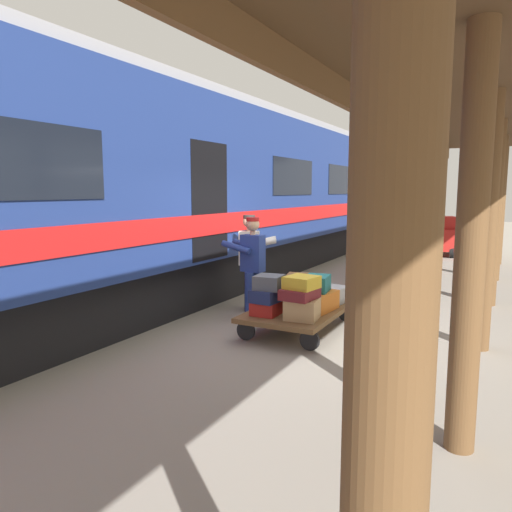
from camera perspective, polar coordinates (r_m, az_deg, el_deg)
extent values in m
plane|color=gray|center=(7.74, 7.61, -8.31)|extent=(60.00, 60.00, 0.00)
cylinder|color=brown|center=(15.62, 26.93, 5.33)|extent=(0.24, 0.24, 3.40)
cylinder|color=brown|center=(12.75, 26.69, 4.98)|extent=(0.24, 0.24, 3.40)
cylinder|color=brown|center=(9.88, 26.31, 4.44)|extent=(0.24, 0.24, 3.40)
cylinder|color=brown|center=(7.02, 25.63, 3.45)|extent=(0.24, 0.24, 3.40)
cylinder|color=brown|center=(4.16, 24.02, 1.09)|extent=(0.24, 0.24, 3.40)
cylinder|color=brown|center=(1.35, 15.46, -11.25)|extent=(0.24, 0.24, 3.40)
cube|color=#432E1A|center=(7.13, 26.51, 17.85)|extent=(3.20, 18.03, 0.16)
cube|color=brown|center=(7.32, 13.67, 16.32)|extent=(0.08, 18.03, 0.30)
cube|color=navy|center=(9.27, -13.36, 8.88)|extent=(3.00, 20.52, 2.90)
cube|color=black|center=(9.42, -13.00, -2.74)|extent=(2.55, 19.50, 0.90)
cube|color=#99999E|center=(9.44, -13.67, 18.33)|extent=(2.76, 20.11, 0.20)
cube|color=red|center=(8.38, -5.36, 3.72)|extent=(0.03, 20.11, 0.36)
cube|color=black|center=(14.90, 10.03, 8.85)|extent=(0.02, 2.26, 0.84)
cube|color=black|center=(11.54, 4.50, 9.30)|extent=(0.02, 2.26, 0.84)
cube|color=black|center=(5.71, -25.90, 10.16)|extent=(0.02, 2.26, 0.84)
cube|color=black|center=(8.39, -5.74, 6.46)|extent=(0.12, 1.10, 2.00)
cube|color=brown|center=(7.47, 5.18, -6.38)|extent=(1.22, 2.05, 0.07)
cylinder|color=black|center=(6.61, 6.37, -9.86)|extent=(0.28, 0.05, 0.28)
cylinder|color=black|center=(7.01, -1.19, -8.78)|extent=(0.28, 0.05, 0.28)
cylinder|color=black|center=(8.10, 10.64, -6.63)|extent=(0.28, 0.05, 0.28)
cylinder|color=black|center=(8.43, 4.24, -5.95)|extent=(0.28, 0.05, 0.28)
cube|color=maroon|center=(8.05, 4.93, -4.49)|extent=(0.45, 0.66, 0.16)
cube|color=brown|center=(7.53, 3.26, -4.90)|extent=(0.48, 0.64, 0.27)
cube|color=#9EA0A5|center=(7.85, 8.65, -4.52)|extent=(0.54, 0.58, 0.26)
cube|color=#AD231E|center=(7.05, 1.35, -6.09)|extent=(0.37, 0.47, 0.20)
cube|color=#CC6B23|center=(7.33, 7.20, -5.28)|extent=(0.52, 0.68, 0.28)
cube|color=tan|center=(6.82, 5.52, -6.20)|extent=(0.49, 0.51, 0.29)
cube|color=navy|center=(6.99, 1.41, -4.64)|extent=(0.40, 0.54, 0.18)
cube|color=maroon|center=(6.75, 5.19, -4.45)|extent=(0.45, 0.55, 0.15)
cube|color=gold|center=(6.72, 5.42, -3.12)|extent=(0.46, 0.47, 0.17)
cube|color=brown|center=(8.02, 4.92, -3.06)|extent=(0.47, 0.59, 0.24)
cube|color=#4C515B|center=(6.93, 1.54, -3.13)|extent=(0.41, 0.41, 0.20)
cube|color=#1E666B|center=(7.31, 7.21, -3.23)|extent=(0.40, 0.48, 0.24)
cylinder|color=navy|center=(8.06, -0.01, -4.60)|extent=(0.16, 0.16, 0.82)
cylinder|color=navy|center=(7.89, -0.76, -4.86)|extent=(0.16, 0.16, 0.82)
cube|color=navy|center=(7.85, -0.39, 0.33)|extent=(0.37, 0.24, 0.60)
cylinder|color=tan|center=(7.82, -0.39, 2.73)|extent=(0.09, 0.09, 0.06)
sphere|color=tan|center=(7.81, -0.39, 3.76)|extent=(0.22, 0.22, 0.22)
cylinder|color=#A51919|center=(7.80, -0.39, 4.36)|extent=(0.21, 0.21, 0.06)
cylinder|color=navy|center=(8.09, -1.14, 1.27)|extent=(0.53, 0.13, 0.21)
cylinder|color=navy|center=(7.82, -2.37, 1.04)|extent=(0.53, 0.13, 0.21)
cylinder|color=#332D28|center=(8.58, -0.85, -3.84)|extent=(0.16, 0.16, 0.82)
cylinder|color=#332D28|center=(8.77, -0.77, -3.58)|extent=(0.16, 0.16, 0.82)
cube|color=silver|center=(8.56, -0.82, 0.95)|extent=(0.42, 0.35, 0.60)
cylinder|color=tan|center=(8.53, -0.82, 3.15)|extent=(0.09, 0.09, 0.06)
sphere|color=tan|center=(8.52, -0.82, 4.09)|extent=(0.22, 0.22, 0.22)
cylinder|color=#332D28|center=(8.51, -0.82, 4.65)|extent=(0.21, 0.21, 0.06)
cylinder|color=silver|center=(8.38, 0.61, 1.49)|extent=(0.52, 0.31, 0.21)
cylinder|color=silver|center=(8.70, 0.70, 1.72)|extent=(0.52, 0.31, 0.21)
cube|color=#B21E19|center=(17.18, 20.93, 1.95)|extent=(1.47, 1.91, 0.70)
cube|color=#B21E19|center=(16.80, 20.87, 3.55)|extent=(1.04, 0.89, 0.50)
cylinder|color=black|center=(16.58, 22.16, 0.48)|extent=(0.12, 0.40, 0.40)
cylinder|color=black|center=(16.69, 19.09, 0.67)|extent=(0.12, 0.40, 0.40)
cylinder|color=black|center=(17.77, 22.55, 0.91)|extent=(0.12, 0.40, 0.40)
cylinder|color=black|center=(17.87, 19.68, 1.09)|extent=(0.12, 0.40, 0.40)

